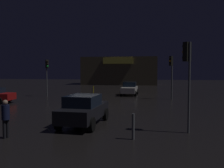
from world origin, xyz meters
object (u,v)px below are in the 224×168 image
(store_building, at_px, (120,71))
(car_far, at_px, (130,88))
(traffic_signal_cross_left, at_px, (171,69))
(traffic_signal_opposite, at_px, (47,69))
(pedestrian, at_px, (6,116))
(car_crossing, at_px, (84,109))
(traffic_signal_main, at_px, (187,63))

(store_building, height_order, car_far, store_building)
(traffic_signal_cross_left, bearing_deg, store_building, 107.60)
(traffic_signal_opposite, distance_m, pedestrian, 17.63)
(pedestrian, bearing_deg, car_far, 78.61)
(car_crossing, bearing_deg, traffic_signal_opposite, 120.83)
(traffic_signal_cross_left, height_order, car_far, traffic_signal_cross_left)
(store_building, relative_size, car_crossing, 3.57)
(traffic_signal_opposite, distance_m, traffic_signal_cross_left, 13.98)
(store_building, bearing_deg, car_crossing, -86.21)
(store_building, height_order, traffic_signal_opposite, store_building)
(store_building, relative_size, car_far, 3.70)
(car_far, xyz_separation_m, pedestrian, (-3.96, -19.65, 0.20))
(car_crossing, height_order, pedestrian, pedestrian)
(store_building, relative_size, traffic_signal_cross_left, 3.53)
(traffic_signal_opposite, bearing_deg, car_far, 17.83)
(traffic_signal_main, height_order, car_far, traffic_signal_main)
(store_building, height_order, car_crossing, store_building)
(traffic_signal_main, xyz_separation_m, traffic_signal_cross_left, (0.53, 13.58, -0.21))
(traffic_signal_main, height_order, traffic_signal_cross_left, traffic_signal_cross_left)
(pedestrian, bearing_deg, traffic_signal_main, 15.40)
(traffic_signal_cross_left, bearing_deg, car_crossing, -114.73)
(store_building, bearing_deg, traffic_signal_opposite, -102.01)
(traffic_signal_cross_left, xyz_separation_m, car_crossing, (-5.86, -12.71, -2.27))
(traffic_signal_cross_left, bearing_deg, traffic_signal_opposite, 176.49)
(traffic_signal_opposite, bearing_deg, car_crossing, -59.17)
(store_building, bearing_deg, traffic_signal_cross_left, -72.40)
(traffic_signal_cross_left, bearing_deg, pedestrian, -118.47)
(car_far, bearing_deg, traffic_signal_opposite, -162.17)
(traffic_signal_main, height_order, pedestrian, traffic_signal_main)
(car_far, distance_m, car_crossing, 16.62)
(traffic_signal_cross_left, distance_m, pedestrian, 18.09)
(store_building, xyz_separation_m, car_far, (3.86, -22.81, -2.13))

